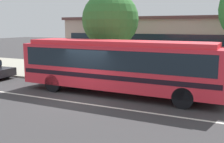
{
  "coord_description": "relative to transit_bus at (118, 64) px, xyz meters",
  "views": [
    {
      "loc": [
        7.42,
        -11.86,
        3.75
      ],
      "look_at": [
        1.03,
        1.36,
        1.3
      ],
      "focal_mm": 44.06,
      "sensor_mm": 36.0,
      "label": 1
    }
  ],
  "objects": [
    {
      "name": "sidewalk_slab",
      "position": [
        -1.28,
        5.35,
        -1.66
      ],
      "size": [
        60.0,
        8.0,
        0.12
      ],
      "primitive_type": "cube",
      "color": "#A29D8D",
      "rests_on": "ground_plane"
    },
    {
      "name": "transit_bus",
      "position": [
        0.0,
        0.0,
        0.0
      ],
      "size": [
        11.19,
        2.6,
        2.96
      ],
      "color": "red",
      "rests_on": "ground_plane"
    },
    {
      "name": "station_building",
      "position": [
        -0.32,
        11.03,
        0.54
      ],
      "size": [
        17.43,
        7.27,
        4.5
      ],
      "color": "#B59C91",
      "rests_on": "ground_plane"
    },
    {
      "name": "ground_plane",
      "position": [
        -1.28,
        -1.61,
        -1.72
      ],
      "size": [
        120.0,
        120.0,
        0.0
      ],
      "primitive_type": "plane",
      "color": "#383638"
    },
    {
      "name": "bus_stop_sign",
      "position": [
        3.91,
        2.14,
        0.1
      ],
      "size": [
        0.08,
        0.44,
        2.66
      ],
      "color": "gray",
      "rests_on": "sidewalk_slab"
    },
    {
      "name": "street_tree_near_stop",
      "position": [
        -2.16,
        3.45,
        2.41
      ],
      "size": [
        3.82,
        3.82,
        5.94
      ],
      "color": "brown",
      "rests_on": "sidewalk_slab"
    },
    {
      "name": "lane_stripe_center",
      "position": [
        -1.28,
        -2.41,
        -1.72
      ],
      "size": [
        56.0,
        0.16,
        0.01
      ],
      "primitive_type": "cube",
      "color": "silver",
      "rests_on": "ground_plane"
    },
    {
      "name": "pedestrian_walking_along_curb",
      "position": [
        2.17,
        2.75,
        -0.63
      ],
      "size": [
        0.48,
        0.48,
        1.66
      ],
      "color": "navy",
      "rests_on": "sidewalk_slab"
    },
    {
      "name": "pedestrian_standing_by_tree",
      "position": [
        -3.36,
        2.59,
        -0.6
      ],
      "size": [
        0.42,
        0.42,
        1.7
      ],
      "color": "#67615C",
      "rests_on": "sidewalk_slab"
    }
  ]
}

